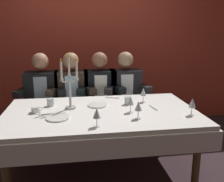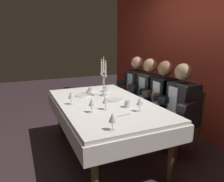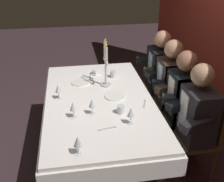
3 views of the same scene
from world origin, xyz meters
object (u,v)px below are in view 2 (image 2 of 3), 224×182
dinner_plate_0 (83,95)px  wine_glass_1 (112,118)px  seated_diner_0 (137,86)px  water_tumbler_1 (106,89)px  seated_diner_2 (164,97)px  wine_glass_2 (140,102)px  wine_glass_3 (105,100)px  candelabra (104,80)px  dining_table (104,111)px  coffee_cup_0 (90,89)px  seated_diner_3 (181,103)px  wine_glass_4 (92,103)px  seated_diner_1 (149,91)px  dinner_plate_1 (115,100)px  wine_glass_0 (71,95)px  water_tumbler_0 (127,104)px

dinner_plate_0 → wine_glass_1: wine_glass_1 is taller
seated_diner_0 → water_tumbler_1: bearing=-75.8°
wine_glass_1 → seated_diner_2: seated_diner_2 is taller
wine_glass_2 → wine_glass_3: bearing=-124.0°
candelabra → seated_diner_0: 0.89m
dining_table → coffee_cup_0: coffee_cup_0 is taller
wine_glass_2 → seated_diner_3: seated_diner_3 is taller
wine_glass_3 → seated_diner_0: 1.37m
wine_glass_4 → seated_diner_1: bearing=117.7°
dinner_plate_1 → seated_diner_1: size_ratio=0.17×
wine_glass_3 → wine_glass_4: (0.03, -0.18, 0.00)m
coffee_cup_0 → seated_diner_3: (1.06, 0.86, -0.03)m
dinner_plate_1 → wine_glass_2: size_ratio=1.28×
wine_glass_0 → wine_glass_3: bearing=41.5°
seated_diner_3 → seated_diner_2: bearing=180.0°
dinner_plate_0 → seated_diner_0: size_ratio=0.17×
wine_glass_2 → seated_diner_0: seated_diner_0 is taller
dining_table → seated_diner_3: 0.99m
candelabra → seated_diner_1: 0.80m
candelabra → coffee_cup_0: size_ratio=4.19×
seated_diner_0 → seated_diner_2: same height
wine_glass_2 → water_tumbler_1: size_ratio=1.99×
seated_diner_2 → dinner_plate_0: bearing=-114.9°
dining_table → dinner_plate_1: dinner_plate_1 is taller
water_tumbler_0 → dinner_plate_0: bearing=-155.1°
candelabra → dinner_plate_1: (0.28, 0.05, -0.22)m
water_tumbler_1 → coffee_cup_0: water_tumbler_1 is taller
wine_glass_4 → seated_diner_3: 1.17m
coffee_cup_0 → seated_diner_1: bearing=68.4°
dinner_plate_1 → coffee_cup_0: (-0.62, -0.14, 0.02)m
wine_glass_0 → seated_diner_1: size_ratio=0.13×
candelabra → dinner_plate_1: size_ratio=2.63×
wine_glass_2 → seated_diner_2: bearing=122.3°
dining_table → seated_diner_2: seated_diner_2 is taller
wine_glass_0 → seated_diner_3: seated_diner_3 is taller
wine_glass_0 → coffee_cup_0: (-0.56, 0.44, -0.09)m
water_tumbler_1 → seated_diner_1: 0.69m
wine_glass_4 → dinner_plate_1: bearing=126.8°
dinner_plate_0 → water_tumbler_0: bearing=24.9°
dinner_plate_1 → water_tumbler_1: size_ratio=2.56×
dinner_plate_1 → seated_diner_0: 0.97m
wine_glass_1 → water_tumbler_0: 0.68m
wine_glass_2 → seated_diner_1: 1.04m
wine_glass_1 → seated_diner_0: size_ratio=0.13×
wine_glass_3 → wine_glass_4: 0.18m
dinner_plate_1 → wine_glass_1: size_ratio=1.28×
wine_glass_4 → wine_glass_1: bearing=1.6°
seated_diner_3 → candelabra: bearing=-133.1°
dinner_plate_1 → water_tumbler_0: 0.33m
candelabra → coffee_cup_0: (-0.33, -0.09, -0.20)m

